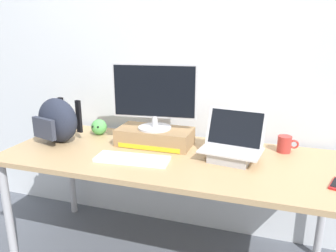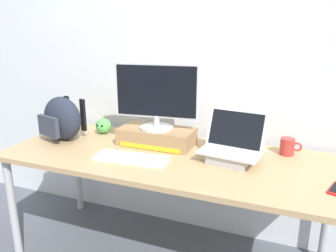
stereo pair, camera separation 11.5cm
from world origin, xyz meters
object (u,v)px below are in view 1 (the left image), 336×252
desktop_monitor (154,96)px  toner_box_yellow (155,137)px  open_laptop (232,150)px  messenger_backpack (57,120)px  coffee_mug (285,144)px  external_keyboard (132,159)px  plush_toy (99,127)px

desktop_monitor → toner_box_yellow: bearing=92.5°
open_laptop → messenger_backpack: bearing=-170.4°
coffee_mug → messenger_backpack: bearing=-169.9°
external_keyboard → plush_toy: bearing=133.5°
desktop_monitor → open_laptop: size_ratio=1.46×
open_laptop → messenger_backpack: 1.14m
toner_box_yellow → open_laptop: bearing=-11.7°
coffee_mug → plush_toy: plush_toy is taller
toner_box_yellow → open_laptop: open_laptop is taller
toner_box_yellow → plush_toy: bearing=169.9°
desktop_monitor → plush_toy: (-0.45, 0.08, -0.26)m
desktop_monitor → plush_toy: size_ratio=4.84×
desktop_monitor → external_keyboard: desktop_monitor is taller
desktop_monitor → open_laptop: 0.58m
desktop_monitor → open_laptop: bearing=-18.3°
messenger_backpack → desktop_monitor: bearing=27.8°
desktop_monitor → external_keyboard: 0.43m
external_keyboard → coffee_mug: coffee_mug is taller
external_keyboard → messenger_backpack: (-0.60, 0.16, 0.13)m
toner_box_yellow → external_keyboard: (-0.03, -0.30, -0.04)m
open_laptop → plush_toy: 0.97m
toner_box_yellow → open_laptop: (0.50, -0.10, 0.00)m
toner_box_yellow → external_keyboard: toner_box_yellow is taller
desktop_monitor → coffee_mug: bearing=1.9°
external_keyboard → messenger_backpack: bearing=160.4°
toner_box_yellow → desktop_monitor: (0.00, -0.00, 0.26)m
desktop_monitor → open_laptop: (0.50, -0.10, -0.26)m
coffee_mug → plush_toy: bearing=-178.2°
plush_toy → desktop_monitor: bearing=-10.2°
external_keyboard → messenger_backpack: messenger_backpack is taller
messenger_backpack → open_laptop: bearing=17.3°
coffee_mug → plush_toy: (-1.24, -0.04, 0.00)m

